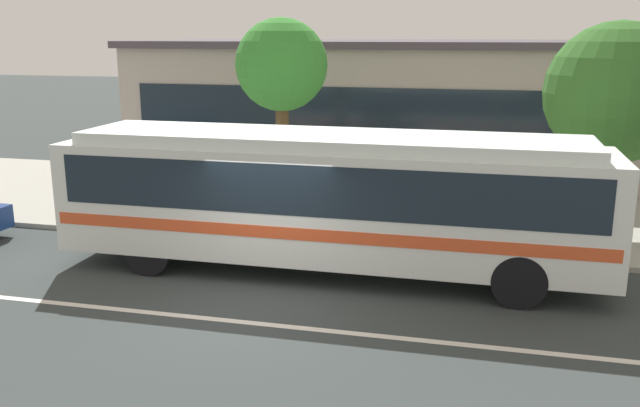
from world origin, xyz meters
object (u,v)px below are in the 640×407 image
Objects in this scene: transit_bus at (330,193)px; street_tree_near_stop at (281,67)px; street_tree_mid_block at (616,93)px; bus_stop_sign at (498,182)px; pedestrian_waiting_near_sign at (369,188)px.

transit_bus is 2.16× the size of street_tree_near_stop.
transit_bus is at bearing -146.57° from street_tree_mid_block.
street_tree_mid_block is (2.55, 1.77, 1.87)m from bus_stop_sign.
bus_stop_sign is (3.35, 2.12, -0.06)m from transit_bus.
pedestrian_waiting_near_sign is at bearing -28.26° from street_tree_near_stop.
street_tree_mid_block is (8.28, -0.63, -0.48)m from street_tree_near_stop.
pedestrian_waiting_near_sign is at bearing 162.44° from bus_stop_sign.
pedestrian_waiting_near_sign is 0.33× the size of street_tree_near_stop.
transit_bus is 7.30m from street_tree_mid_block.
street_tree_mid_block is at bearing 33.43° from transit_bus.
transit_bus is at bearing -62.27° from street_tree_near_stop.
street_tree_near_stop reaches higher than transit_bus.
street_tree_near_stop is (-2.65, 1.43, 2.86)m from pedestrian_waiting_near_sign.
street_tree_mid_block is (5.63, 0.80, 2.38)m from pedestrian_waiting_near_sign.
bus_stop_sign reaches higher than pedestrian_waiting_near_sign.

